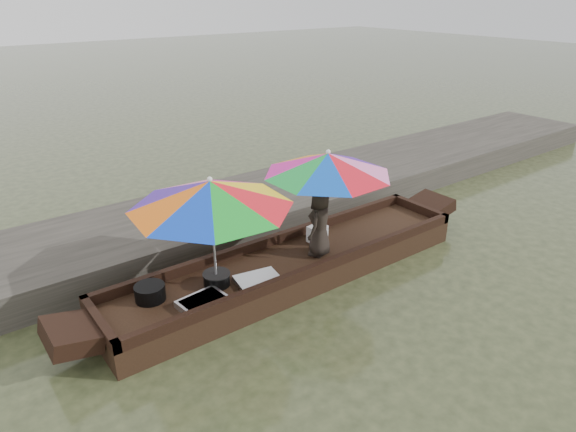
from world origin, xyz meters
TOP-DOWN VIEW (x-y plane):
  - water at (0.00, 0.00)m, footprint 80.00×80.00m
  - dock at (0.00, 2.20)m, footprint 22.00×2.20m
  - boat_hull at (0.00, 0.00)m, footprint 5.80×1.20m
  - cooking_pot at (-2.12, 0.22)m, footprint 0.39×0.39m
  - tray_crayfish at (-1.65, -0.31)m, footprint 0.63×0.47m
  - tray_scallop at (-0.77, -0.24)m, footprint 0.66×0.51m
  - charcoal_grill at (-1.26, 0.01)m, footprint 0.35×0.35m
  - supply_bag at (0.66, 0.21)m, footprint 0.31×0.26m
  - vendor at (0.41, -0.13)m, footprint 0.61×0.54m
  - umbrella_bow at (-1.28, 0.00)m, footprint 2.65×2.65m
  - umbrella_stern at (0.65, 0.00)m, footprint 2.46×2.46m

SIDE VIEW (x-z plane):
  - water at x=0.00m, z-range 0.00..0.00m
  - boat_hull at x=0.00m, z-range 0.00..0.35m
  - dock at x=0.00m, z-range 0.00..0.50m
  - tray_scallop at x=-0.77m, z-range 0.35..0.41m
  - tray_crayfish at x=-1.65m, z-range 0.35..0.44m
  - charcoal_grill at x=-1.26m, z-range 0.35..0.52m
  - cooking_pot at x=-2.12m, z-range 0.35..0.56m
  - supply_bag at x=0.66m, z-range 0.35..0.61m
  - vendor at x=0.41m, z-range 0.35..1.39m
  - umbrella_bow at x=-1.28m, z-range 0.35..1.90m
  - umbrella_stern at x=0.65m, z-range 0.35..1.90m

